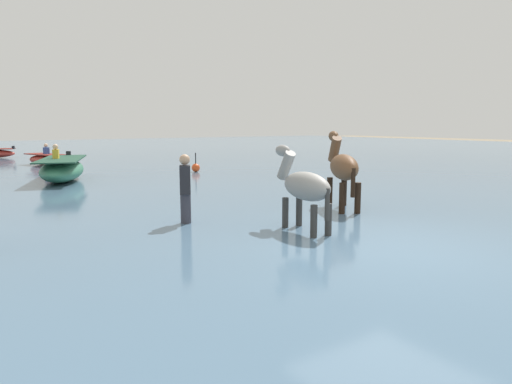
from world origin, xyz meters
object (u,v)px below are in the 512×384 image
object	(u,v)px
channel_buoy	(196,168)
horse_trailing_bay	(343,169)
boat_mid_channel	(62,170)
person_spectator_far	(185,194)
boat_far_inshore	(46,159)
horse_lead_grey	(304,188)

from	to	relation	value
channel_buoy	horse_trailing_bay	bearing A→B (deg)	-95.68
boat_mid_channel	person_spectator_far	bearing A→B (deg)	-86.26
horse_trailing_bay	boat_far_inshore	world-z (taller)	horse_trailing_bay
horse_trailing_bay	boat_mid_channel	xyz separation A→B (m)	(-4.13, 8.96, -0.52)
horse_trailing_bay	boat_far_inshore	xyz separation A→B (m)	(-3.51, 15.68, -0.63)
channel_buoy	boat_far_inshore	bearing A→B (deg)	124.19
boat_mid_channel	person_spectator_far	world-z (taller)	person_spectator_far
horse_lead_grey	horse_trailing_bay	distance (m)	2.43
horse_trailing_bay	channel_buoy	size ratio (longest dim) A/B	2.67
person_spectator_far	horse_trailing_bay	bearing A→B (deg)	-8.60
horse_trailing_bay	boat_far_inshore	bearing A→B (deg)	102.61
horse_trailing_bay	boat_far_inshore	size ratio (longest dim) A/B	0.78
boat_far_inshore	person_spectator_far	world-z (taller)	person_spectator_far
horse_trailing_bay	channel_buoy	xyz separation A→B (m)	(0.91, 9.17, -0.72)
person_spectator_far	channel_buoy	distance (m)	9.74
horse_trailing_bay	person_spectator_far	distance (m)	3.64
horse_lead_grey	channel_buoy	xyz separation A→B (m)	(3.02, 10.38, -0.59)
horse_trailing_bay	boat_mid_channel	distance (m)	9.89
horse_lead_grey	channel_buoy	bearing A→B (deg)	73.80
boat_mid_channel	channel_buoy	world-z (taller)	boat_mid_channel
boat_mid_channel	boat_far_inshore	bearing A→B (deg)	84.68
person_spectator_far	boat_far_inshore	bearing A→B (deg)	89.72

